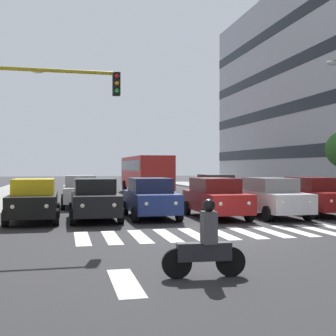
{
  "coord_description": "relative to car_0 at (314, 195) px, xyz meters",
  "views": [
    {
      "loc": [
        5.03,
        13.98,
        2.22
      ],
      "look_at": [
        0.26,
        -6.56,
        2.15
      ],
      "focal_mm": 47.75,
      "sensor_mm": 36.0,
      "label": 1
    }
  ],
  "objects": [
    {
      "name": "car_5",
      "position": [
        12.42,
        -0.25,
        0.0
      ],
      "size": [
        2.02,
        4.44,
        1.72
      ],
      "color": "black",
      "rests_on": "ground_plane"
    },
    {
      "name": "building_left_block_0",
      "position": [
        -10.26,
        -15.59,
        7.31
      ],
      "size": [
        10.48,
        22.88,
        16.4
      ],
      "color": "#ADB2BC",
      "rests_on": "ground_plane"
    },
    {
      "name": "car_1",
      "position": [
        2.39,
        0.47,
        0.0
      ],
      "size": [
        2.02,
        4.44,
        1.72
      ],
      "color": "silver",
      "rests_on": "ground_plane"
    },
    {
      "name": "car_2",
      "position": [
        4.86,
        0.22,
        0.0
      ],
      "size": [
        2.02,
        4.44,
        1.72
      ],
      "color": "maroon",
      "rests_on": "ground_plane"
    },
    {
      "name": "car_4",
      "position": [
        10.0,
        -0.16,
        0.0
      ],
      "size": [
        2.02,
        4.44,
        1.72
      ],
      "color": "black",
      "rests_on": "ground_plane"
    },
    {
      "name": "crosswalk_markings",
      "position": [
        6.18,
        4.49,
        -0.88
      ],
      "size": [
        9.45,
        2.8,
        0.01
      ],
      "color": "silver",
      "rests_on": "ground_plane"
    },
    {
      "name": "bus_behind_traffic",
      "position": [
        4.86,
        -17.1,
        0.97
      ],
      "size": [
        2.78,
        10.5,
        3.0
      ],
      "color": "red",
      "rests_on": "ground_plane"
    },
    {
      "name": "lane_arrow_1",
      "position": [
        10.08,
        9.99,
        -0.88
      ],
      "size": [
        0.5,
        2.2,
        0.01
      ],
      "primitive_type": "cube",
      "color": "silver",
      "rests_on": "ground_plane"
    },
    {
      "name": "car_0",
      "position": [
        0.0,
        0.0,
        0.0
      ],
      "size": [
        2.02,
        4.44,
        1.72
      ],
      "color": "maroon",
      "rests_on": "ground_plane"
    },
    {
      "name": "ground_plane",
      "position": [
        6.18,
        4.49,
        -0.89
      ],
      "size": [
        180.0,
        180.0,
        0.0
      ],
      "primitive_type": "plane",
      "color": "#2D2D30"
    },
    {
      "name": "car_3",
      "position": [
        7.61,
        -0.42,
        0.0
      ],
      "size": [
        2.02,
        4.44,
        1.72
      ],
      "color": "navy",
      "rests_on": "ground_plane"
    },
    {
      "name": "car_row2_0",
      "position": [
        2.14,
        -7.5,
        0.0
      ],
      "size": [
        2.02,
        4.44,
        1.72
      ],
      "color": "#474C51",
      "rests_on": "ground_plane"
    },
    {
      "name": "car_row2_1",
      "position": [
        10.38,
        -6.42,
        0.0
      ],
      "size": [
        2.02,
        4.44,
        1.72
      ],
      "color": "silver",
      "rests_on": "ground_plane"
    },
    {
      "name": "motorcycle_with_rider",
      "position": [
        8.46,
        9.97,
        -0.24
      ],
      "size": [
        1.7,
        0.38,
        1.57
      ],
      "color": "black",
      "rests_on": "ground_plane"
    },
    {
      "name": "traffic_light_gantry",
      "position": [
        12.37,
        3.68,
        2.81
      ],
      "size": [
        4.26,
        0.36,
        5.5
      ],
      "color": "#AD991E",
      "rests_on": "ground_plane"
    }
  ]
}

